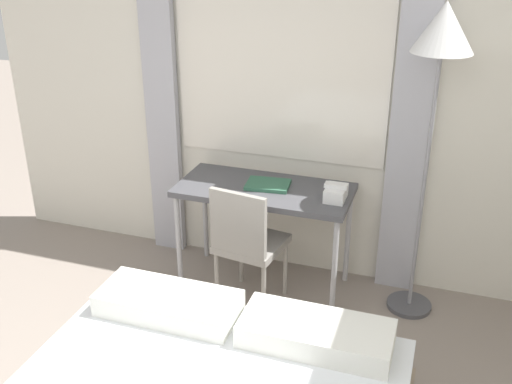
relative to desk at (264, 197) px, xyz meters
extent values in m
cube|color=silver|center=(0.13, 0.36, 0.67)|extent=(4.63, 0.05, 2.70)
cube|color=white|center=(0.00, 0.32, 0.92)|extent=(1.46, 0.01, 1.50)
cube|color=#B2B2BC|center=(-0.87, 0.28, 0.62)|extent=(0.24, 0.06, 2.60)
cube|color=#B2B2BC|center=(0.87, 0.28, 0.62)|extent=(0.24, 0.06, 2.60)
cube|color=#4C4C51|center=(0.00, 0.00, 0.05)|extent=(1.16, 0.54, 0.04)
cylinder|color=#B2B2B7|center=(-0.54, -0.23, -0.33)|extent=(0.04, 0.04, 0.71)
cylinder|color=#B2B2B7|center=(0.54, -0.23, -0.33)|extent=(0.04, 0.04, 0.71)
cylinder|color=#B2B2B7|center=(-0.54, 0.23, -0.33)|extent=(0.04, 0.04, 0.71)
cylinder|color=#B2B2B7|center=(0.54, 0.23, -0.33)|extent=(0.04, 0.04, 0.71)
cube|color=gray|center=(-0.02, -0.22, -0.25)|extent=(0.45, 0.45, 0.05)
cube|color=gray|center=(-0.04, -0.39, -0.02)|extent=(0.38, 0.09, 0.41)
cylinder|color=gray|center=(-0.21, -0.36, -0.48)|extent=(0.03, 0.03, 0.41)
cylinder|color=gray|center=(0.13, -0.41, -0.48)|extent=(0.03, 0.03, 0.41)
cylinder|color=gray|center=(-0.16, -0.02, -0.48)|extent=(0.03, 0.03, 0.41)
cylinder|color=gray|center=(0.18, -0.07, -0.48)|extent=(0.03, 0.03, 0.41)
cube|color=silver|center=(-0.16, -1.13, -0.13)|extent=(0.73, 0.32, 0.12)
cube|color=silver|center=(0.63, -1.13, -0.13)|extent=(0.73, 0.32, 0.12)
cylinder|color=#4C4C51|center=(1.01, 0.04, -0.67)|extent=(0.29, 0.29, 0.03)
cylinder|color=gray|center=(1.01, 0.04, 0.18)|extent=(0.02, 0.02, 1.67)
cone|color=silver|center=(1.01, 0.04, 1.15)|extent=(0.35, 0.35, 0.28)
cube|color=white|center=(0.48, -0.03, 0.11)|extent=(0.13, 0.19, 0.08)
cube|color=white|center=(0.48, -0.03, 0.16)|extent=(0.15, 0.07, 0.02)
cube|color=#33664C|center=(0.02, 0.02, 0.08)|extent=(0.31, 0.24, 0.02)
cube|color=white|center=(0.02, 0.02, 0.08)|extent=(0.29, 0.22, 0.01)
camera|label=1|loc=(1.10, -3.45, 1.68)|focal=42.00mm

